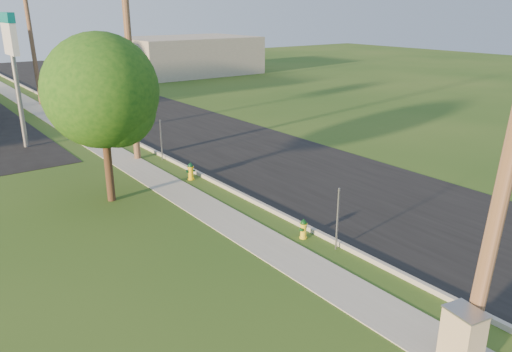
{
  "coord_description": "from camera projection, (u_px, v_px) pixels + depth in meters",
  "views": [
    {
      "loc": [
        -9.97,
        -5.43,
        7.05
      ],
      "look_at": [
        0.0,
        8.0,
        1.4
      ],
      "focal_mm": 35.0,
      "sensor_mm": 36.0,
      "label": 1
    }
  ],
  "objects": [
    {
      "name": "hydrant_far",
      "position": [
        79.0,
        115.0,
        32.75
      ],
      "size": [
        0.41,
        0.37,
        0.8
      ],
      "color": "yellow",
      "rests_on": "ground"
    },
    {
      "name": "tree_verge",
      "position": [
        105.0,
        95.0,
        17.97
      ],
      "size": [
        4.16,
        4.16,
        6.31
      ],
      "color": "#3E281C",
      "rests_on": "ground"
    },
    {
      "name": "utility_pole_mid",
      "position": [
        130.0,
        56.0,
        23.03
      ],
      "size": [
        1.4,
        0.32,
        9.8
      ],
      "color": "brown",
      "rests_on": "ground"
    },
    {
      "name": "curb",
      "position": [
        236.0,
        192.0,
        19.89
      ],
      "size": [
        0.15,
        120.0,
        0.15
      ],
      "primitive_type": "cube",
      "color": "#A09D92",
      "rests_on": "ground"
    },
    {
      "name": "hydrant_near",
      "position": [
        304.0,
        229.0,
        15.99
      ],
      "size": [
        0.34,
        0.31,
        0.66
      ],
      "color": "yellow",
      "rests_on": "ground"
    },
    {
      "name": "sign_post_mid",
      "position": [
        161.0,
        140.0,
        24.01
      ],
      "size": [
        0.05,
        0.04,
        2.0
      ],
      "primitive_type": "cube",
      "color": "gray",
      "rests_on": "ground"
    },
    {
      "name": "utility_cabinet",
      "position": [
        462.0,
        338.0,
        10.16
      ],
      "size": [
        0.71,
        0.86,
        1.32
      ],
      "color": "tan",
      "rests_on": "ground"
    },
    {
      "name": "sidewalk",
      "position": [
        198.0,
        203.0,
        18.92
      ],
      "size": [
        1.5,
        120.0,
        0.03
      ],
      "primitive_type": "cube",
      "color": "gray",
      "rests_on": "ground"
    },
    {
      "name": "price_pylon",
      "position": [
        11.0,
        42.0,
        24.85
      ],
      "size": [
        0.34,
        2.04,
        6.85
      ],
      "color": "gray",
      "rests_on": "ground"
    },
    {
      "name": "road",
      "position": [
        310.0,
        175.0,
        22.17
      ],
      "size": [
        8.0,
        120.0,
        0.02
      ],
      "primitive_type": "cube",
      "color": "black",
      "rests_on": "ground"
    },
    {
      "name": "sign_post_far",
      "position": [
        79.0,
        103.0,
        33.29
      ],
      "size": [
        0.05,
        0.04,
        2.0
      ],
      "primitive_type": "cube",
      "color": "gray",
      "rests_on": "ground"
    },
    {
      "name": "distant_building",
      "position": [
        188.0,
        55.0,
        55.77
      ],
      "size": [
        14.0,
        10.0,
        4.0
      ],
      "primitive_type": "cube",
      "color": "gray",
      "rests_on": "ground"
    },
    {
      "name": "ground_plane",
      "position": [
        453.0,
        316.0,
        12.02
      ],
      "size": [
        140.0,
        140.0,
        0.0
      ],
      "primitive_type": "plane",
      "color": "#224615",
      "rests_on": "ground"
    },
    {
      "name": "utility_pole_far",
      "position": [
        32.0,
        40.0,
        36.77
      ],
      "size": [
        1.4,
        0.32,
        9.5
      ],
      "color": "brown",
      "rests_on": "ground"
    },
    {
      "name": "sign_post_near",
      "position": [
        338.0,
        219.0,
        15.04
      ],
      "size": [
        0.05,
        0.04,
        2.0
      ],
      "primitive_type": "cube",
      "color": "gray",
      "rests_on": "ground"
    },
    {
      "name": "hydrant_mid",
      "position": [
        191.0,
        171.0,
        21.47
      ],
      "size": [
        0.4,
        0.35,
        0.76
      ],
      "color": "yellow",
      "rests_on": "ground"
    }
  ]
}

